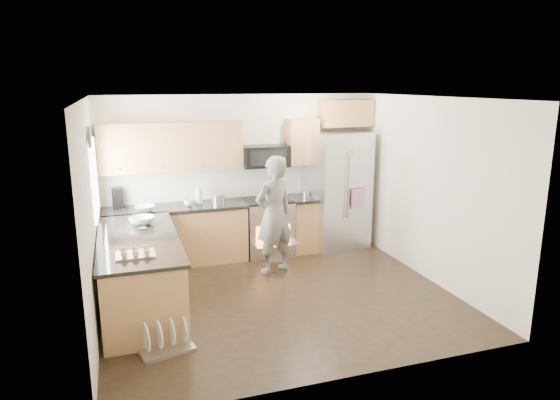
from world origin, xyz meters
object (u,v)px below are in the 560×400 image
object	(u,v)px
stove_range	(267,214)
refrigerator	(337,190)
person	(274,215)
dish_rack	(165,340)

from	to	relation	value
stove_range	refrigerator	size ratio (longest dim) A/B	0.90
person	dish_rack	size ratio (longest dim) A/B	2.75
refrigerator	person	size ratio (longest dim) A/B	1.13
refrigerator	dish_rack	distance (m)	4.19
stove_range	dish_rack	size ratio (longest dim) A/B	2.79
person	dish_rack	distance (m)	2.63
stove_range	dish_rack	distance (m)	3.28
refrigerator	person	world-z (taller)	refrigerator
refrigerator	dish_rack	world-z (taller)	refrigerator
refrigerator	person	xyz separation A→B (m)	(-1.38, -0.83, -0.11)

